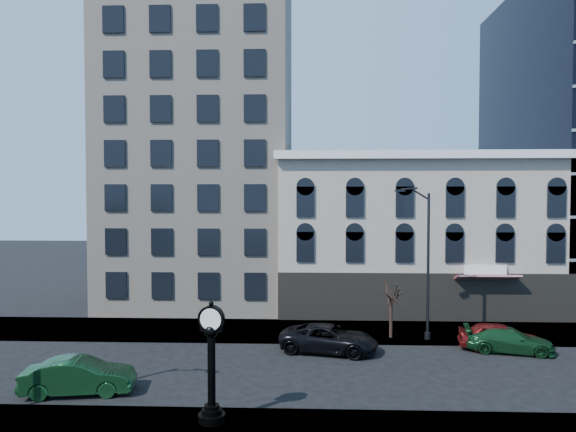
{
  "coord_description": "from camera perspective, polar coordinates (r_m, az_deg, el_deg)",
  "views": [
    {
      "loc": [
        3.16,
        -26.49,
        9.09
      ],
      "look_at": [
        2.0,
        4.0,
        8.0
      ],
      "focal_mm": 32.0,
      "sensor_mm": 36.0,
      "label": 1
    }
  ],
  "objects": [
    {
      "name": "car_far_c",
      "position": [
        33.81,
        22.48,
        -12.28
      ],
      "size": [
        5.04,
        2.77,
        1.62
      ],
      "primitive_type": "imported",
      "rotation": [
        0.0,
        0.0,
        1.38
      ],
      "color": "maroon",
      "rests_on": "ground"
    },
    {
      "name": "car_far_b",
      "position": [
        33.65,
        23.31,
        -12.52
      ],
      "size": [
        5.31,
        3.03,
        1.45
      ],
      "primitive_type": "imported",
      "rotation": [
        0.0,
        0.0,
        1.36
      ],
      "color": "#143F1E",
      "rests_on": "ground"
    },
    {
      "name": "street_clock",
      "position": [
        21.59,
        -8.5,
        -16.27
      ],
      "size": [
        1.1,
        1.1,
        4.85
      ],
      "rotation": [
        0.0,
        0.0,
        -0.18
      ],
      "color": "black",
      "rests_on": "sidewalk_near"
    },
    {
      "name": "bare_tree_far",
      "position": [
        33.74,
        11.39,
        -7.93
      ],
      "size": [
        2.43,
        2.43,
        4.18
      ],
      "color": "#312018",
      "rests_on": "sidewalk_far"
    },
    {
      "name": "victorian_row",
      "position": [
        43.41,
        13.94,
        -2.1
      ],
      "size": [
        22.6,
        11.19,
        12.5
      ],
      "color": "#B1A392",
      "rests_on": "ground"
    },
    {
      "name": "cream_tower",
      "position": [
        47.43,
        -9.45,
        14.48
      ],
      "size": [
        15.9,
        15.4,
        42.5
      ],
      "color": "#C5B29E",
      "rests_on": "ground"
    },
    {
      "name": "car_near_b",
      "position": [
        26.71,
        -22.22,
        -16.14
      ],
      "size": [
        5.21,
        2.52,
        1.65
      ],
      "primitive_type": "imported",
      "rotation": [
        0.0,
        0.0,
        1.73
      ],
      "color": "#143F1E",
      "rests_on": "ground"
    },
    {
      "name": "street_lamp_far",
      "position": [
        33.11,
        14.23,
        -0.75
      ],
      "size": [
        2.51,
        0.79,
        9.79
      ],
      "rotation": [
        0.0,
        0.0,
        3.35
      ],
      "color": "black",
      "rests_on": "sidewalk_far"
    },
    {
      "name": "sidewalk_far",
      "position": [
        35.8,
        -3.03,
        -12.57
      ],
      "size": [
        160.0,
        6.0,
        0.12
      ],
      "primitive_type": "cube",
      "color": "gray",
      "rests_on": "ground"
    },
    {
      "name": "ground",
      "position": [
        28.19,
        -4.57,
        -16.77
      ],
      "size": [
        160.0,
        160.0,
        0.0
      ],
      "primitive_type": "plane",
      "color": "black",
      "rests_on": "ground"
    },
    {
      "name": "car_far_a",
      "position": [
        31.12,
        4.57,
        -13.42
      ],
      "size": [
        6.18,
        3.83,
        1.59
      ],
      "primitive_type": "imported",
      "rotation": [
        0.0,
        0.0,
        1.35
      ],
      "color": "black",
      "rests_on": "ground"
    }
  ]
}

